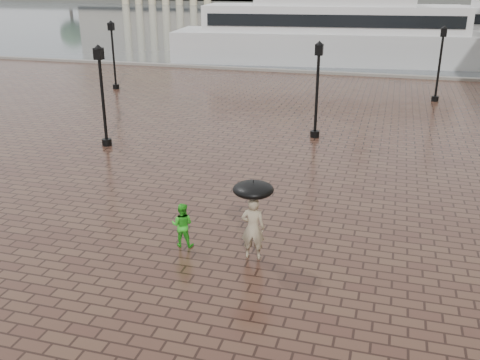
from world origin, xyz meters
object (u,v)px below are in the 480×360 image
(child_pedestrian, at_px, (182,225))
(street_lamps, at_px, (245,73))
(adult_pedestrian, at_px, (253,228))
(ferry_near, at_px, (332,31))

(child_pedestrian, bearing_deg, street_lamps, -86.64)
(adult_pedestrian, xyz_separation_m, child_pedestrian, (-2.12, 0.13, -0.24))
(street_lamps, xyz_separation_m, adult_pedestrian, (4.64, -15.79, -1.43))
(child_pedestrian, height_order, ferry_near, ferry_near)
(street_lamps, height_order, adult_pedestrian, street_lamps)
(adult_pedestrian, distance_m, child_pedestrian, 2.14)
(street_lamps, xyz_separation_m, ferry_near, (2.20, 20.82, 0.42))
(street_lamps, bearing_deg, adult_pedestrian, -73.63)
(street_lamps, relative_size, ferry_near, 0.75)
(street_lamps, height_order, ferry_near, ferry_near)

